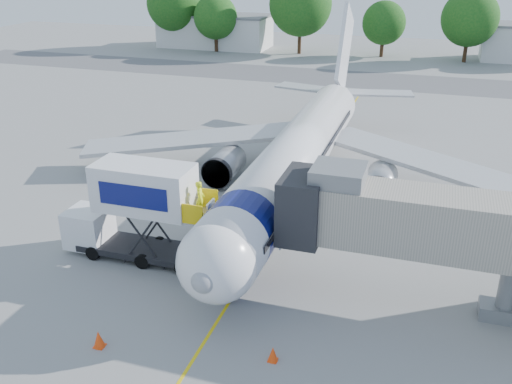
% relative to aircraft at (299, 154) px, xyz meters
% --- Properties ---
extents(ground, '(160.00, 160.00, 0.00)m').
position_rel_aircraft_xyz_m(ground, '(0.00, -4.12, -2.95)').
color(ground, gray).
rests_on(ground, ground).
extents(guidance_line, '(0.15, 70.00, 0.01)m').
position_rel_aircraft_xyz_m(guidance_line, '(0.00, -4.12, -2.94)').
color(guidance_line, yellow).
rests_on(guidance_line, ground).
extents(taxiway_strip, '(120.00, 10.00, 0.01)m').
position_rel_aircraft_xyz_m(taxiway_strip, '(0.00, 37.88, -2.94)').
color(taxiway_strip, '#59595B').
rests_on(taxiway_strip, ground).
extents(aircraft, '(34.17, 37.73, 11.35)m').
position_rel_aircraft_xyz_m(aircraft, '(0.00, 0.00, 0.00)').
color(aircraft, white).
rests_on(aircraft, ground).
extents(jet_bridge, '(13.90, 3.20, 6.60)m').
position_rel_aircraft_xyz_m(jet_bridge, '(7.99, -11.12, 1.39)').
color(jet_bridge, '#ACA193').
rests_on(jet_bridge, ground).
extents(catering_hiloader, '(8.50, 2.44, 5.50)m').
position_rel_aircraft_xyz_m(catering_hiloader, '(-6.26, -11.12, -0.19)').
color(catering_hiloader, black).
rests_on(catering_hiloader, ground).
extents(safety_cone_a, '(0.43, 0.43, 0.69)m').
position_rel_aircraft_xyz_m(safety_cone_a, '(3.17, -17.14, -2.62)').
color(safety_cone_a, '#FC430D').
rests_on(safety_cone_a, ground).
extents(safety_cone_b, '(0.50, 0.50, 0.79)m').
position_rel_aircraft_xyz_m(safety_cone_b, '(-4.18, -18.53, -2.57)').
color(safety_cone_b, '#FC430D').
rests_on(safety_cone_b, ground).
extents(outbuilding_left, '(18.40, 8.40, 5.30)m').
position_rel_aircraft_xyz_m(outbuilding_left, '(-28.00, 55.88, -0.29)').
color(outbuilding_left, silver).
rests_on(outbuilding_left, ground).
extents(tree_a, '(9.05, 9.05, 11.54)m').
position_rel_aircraft_xyz_m(tree_a, '(-34.06, 53.58, 4.06)').
color(tree_a, '#382314').
rests_on(tree_a, ground).
extents(tree_b, '(6.91, 6.91, 8.81)m').
position_rel_aircraft_xyz_m(tree_b, '(-26.21, 51.72, 2.39)').
color(tree_b, '#382314').
rests_on(tree_b, ground).
extents(tree_c, '(9.62, 9.62, 12.26)m').
position_rel_aircraft_xyz_m(tree_c, '(-12.97, 53.72, 4.50)').
color(tree_c, '#382314').
rests_on(tree_c, ground).
extents(tree_d, '(6.49, 6.49, 8.28)m').
position_rel_aircraft_xyz_m(tree_d, '(-0.32, 55.02, 2.07)').
color(tree_d, '#382314').
rests_on(tree_d, ground).
extents(tree_e, '(8.04, 8.04, 10.25)m').
position_rel_aircraft_xyz_m(tree_e, '(11.75, 54.21, 3.27)').
color(tree_e, '#382314').
rests_on(tree_e, ground).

